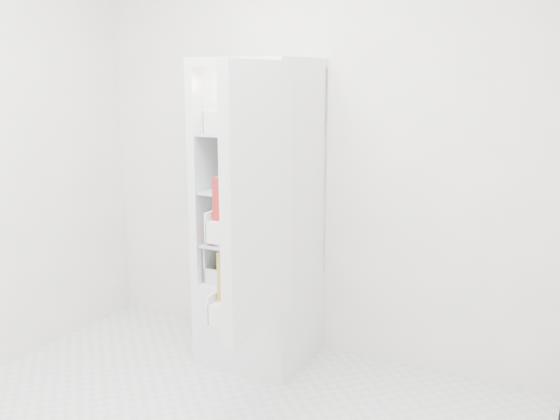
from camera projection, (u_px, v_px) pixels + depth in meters
The scene contains 20 objects.
room_walls at pixel (150, 105), 2.41m from camera, with size 3.02×3.02×2.61m.
refrigerator at pixel (263, 251), 3.78m from camera, with size 0.60×0.60×1.80m.
shelf_low at pixel (258, 241), 3.71m from camera, with size 0.49×0.53×0.01m, color silver.
shelf_mid at pixel (258, 190), 3.64m from camera, with size 0.49×0.53×0.01m, color silver.
shelf_top at pixel (257, 133), 3.57m from camera, with size 0.49×0.53×0.01m, color silver.
crisper_left at pixel (241, 259), 3.79m from camera, with size 0.23×0.46×0.22m, color silver, non-canonical shape.
crisper_right at pixel (276, 265), 3.68m from camera, with size 0.23×0.46×0.22m, color silver, non-canonical shape.
condiment_jars at pixel (246, 125), 3.50m from camera, with size 0.46×0.32×0.08m.
squeeze_bottle at pixel (290, 115), 3.57m from camera, with size 0.05×0.05×0.19m, color white.
tub_white at pixel (233, 183), 3.55m from camera, with size 0.14×0.14×0.09m, color silver.
tub_cream at pixel (261, 187), 3.52m from camera, with size 0.11×0.11×0.06m, color silver.
tin_red at pixel (251, 190), 3.40m from camera, with size 0.10×0.10×0.07m, color red.
foil_tray at pixel (263, 181), 3.78m from camera, with size 0.18×0.13×0.04m, color silver.
tub_green at pixel (291, 182), 3.64m from camera, with size 0.10×0.13×0.08m, color #3E8949.
red_cabbage at pixel (267, 226), 3.68m from camera, with size 0.17×0.17×0.17m, color #581F5B.
bell_pepper at pixel (213, 237), 3.59m from camera, with size 0.09×0.09×0.09m, color red.
mushroom_bowl at pixel (240, 234), 3.68m from camera, with size 0.16×0.16×0.07m, color #7D9ABA.
citrus_pile at pixel (239, 264), 3.78m from camera, with size 0.20×0.31×0.16m.
veg_pile at pixel (277, 273), 3.68m from camera, with size 0.16×0.30×0.10m.
fridge_door at pixel (253, 205), 3.00m from camera, with size 0.17×0.60×1.30m.
Camera 1 is at (1.58, -1.93, 1.70)m, focal length 40.00 mm.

